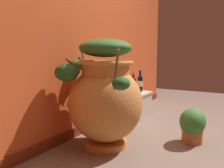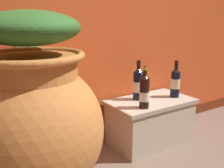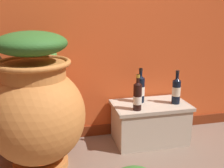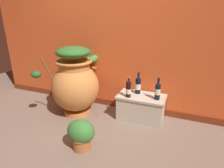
# 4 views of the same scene
# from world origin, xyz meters

# --- Properties ---
(ground_plane) EXTENTS (7.00, 7.00, 0.00)m
(ground_plane) POSITION_xyz_m (0.00, 0.00, 0.00)
(ground_plane) COLOR #7A6656
(back_wall) EXTENTS (4.40, 0.33, 2.60)m
(back_wall) POSITION_xyz_m (-0.00, 1.20, 1.29)
(back_wall) COLOR #D15123
(back_wall) RESTS_ON ground_plane
(terracotta_urn) EXTENTS (0.79, 0.93, 1.03)m
(terracotta_urn) POSITION_xyz_m (-0.40, 0.69, 0.49)
(terracotta_urn) COLOR #CC7F3D
(terracotta_urn) RESTS_ON ground_plane
(stone_ledge) EXTENTS (0.67, 0.40, 0.36)m
(stone_ledge) POSITION_xyz_m (0.56, 0.88, 0.19)
(stone_ledge) COLOR beige
(stone_ledge) RESTS_ON ground_plane
(wine_bottle_left) EXTENTS (0.07, 0.07, 0.30)m
(wine_bottle_left) POSITION_xyz_m (0.40, 0.77, 0.48)
(wine_bottle_left) COLOR black
(wine_bottle_left) RESTS_ON stone_ledge
(wine_bottle_middle) EXTENTS (0.07, 0.07, 0.30)m
(wine_bottle_middle) POSITION_xyz_m (0.79, 0.84, 0.49)
(wine_bottle_middle) COLOR black
(wine_bottle_middle) RESTS_ON stone_ledge
(wine_bottle_right) EXTENTS (0.08, 0.08, 0.31)m
(wine_bottle_right) POSITION_xyz_m (0.49, 0.95, 0.49)
(wine_bottle_right) COLOR black
(wine_bottle_right) RESTS_ON stone_ledge
(potted_shrub) EXTENTS (0.32, 0.25, 0.35)m
(potted_shrub) POSITION_xyz_m (0.12, -0.02, 0.19)
(potted_shrub) COLOR #B26638
(potted_shrub) RESTS_ON ground_plane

